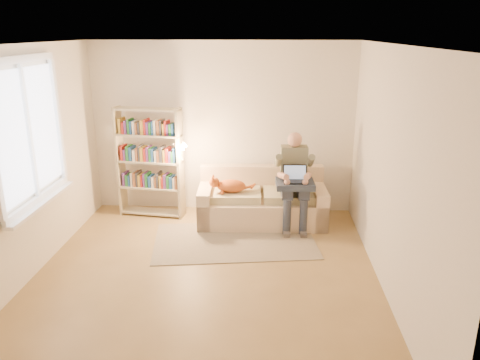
# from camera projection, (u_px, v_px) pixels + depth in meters

# --- Properties ---
(floor) EXTENTS (4.50, 4.50, 0.00)m
(floor) POSITION_uv_depth(u_px,v_px,m) (205.00, 278.00, 5.41)
(floor) COLOR olive
(floor) RESTS_ON ground
(ceiling) EXTENTS (4.00, 4.50, 0.02)m
(ceiling) POSITION_uv_depth(u_px,v_px,m) (199.00, 44.00, 4.61)
(ceiling) COLOR white
(ceiling) RESTS_ON wall_back
(wall_left) EXTENTS (0.02, 4.50, 2.60)m
(wall_left) POSITION_uv_depth(u_px,v_px,m) (21.00, 167.00, 5.13)
(wall_left) COLOR silver
(wall_left) RESTS_ON floor
(wall_right) EXTENTS (0.02, 4.50, 2.60)m
(wall_right) POSITION_uv_depth(u_px,v_px,m) (392.00, 174.00, 4.89)
(wall_right) COLOR silver
(wall_right) RESTS_ON floor
(wall_back) EXTENTS (4.00, 0.02, 2.60)m
(wall_back) POSITION_uv_depth(u_px,v_px,m) (222.00, 128.00, 7.15)
(wall_back) COLOR silver
(wall_back) RESTS_ON floor
(wall_front) EXTENTS (4.00, 0.02, 2.60)m
(wall_front) POSITION_uv_depth(u_px,v_px,m) (151.00, 275.00, 2.87)
(wall_front) COLOR silver
(wall_front) RESTS_ON floor
(window) EXTENTS (0.12, 1.52, 1.69)m
(window) POSITION_uv_depth(u_px,v_px,m) (34.00, 156.00, 5.29)
(window) COLOR white
(window) RESTS_ON wall_left
(sofa) EXTENTS (1.89, 0.91, 0.79)m
(sofa) POSITION_uv_depth(u_px,v_px,m) (262.00, 203.00, 6.93)
(sofa) COLOR beige
(sofa) RESTS_ON floor
(person) EXTENTS (0.40, 0.63, 1.36)m
(person) POSITION_uv_depth(u_px,v_px,m) (294.00, 175.00, 6.64)
(person) COLOR slate
(person) RESTS_ON sofa
(cat) EXTENTS (0.64, 0.24, 0.23)m
(cat) POSITION_uv_depth(u_px,v_px,m) (231.00, 185.00, 6.73)
(cat) COLOR orange
(cat) RESTS_ON sofa
(blanket) EXTENTS (0.55, 0.45, 0.09)m
(blanket) POSITION_uv_depth(u_px,v_px,m) (293.00, 184.00, 6.54)
(blanket) COLOR #273145
(blanket) RESTS_ON person
(laptop) EXTENTS (0.34, 0.28, 0.29)m
(laptop) POSITION_uv_depth(u_px,v_px,m) (294.00, 177.00, 6.52)
(laptop) COLOR black
(laptop) RESTS_ON blanket
(bookshelf) EXTENTS (1.10, 0.44, 1.67)m
(bookshelf) POSITION_uv_depth(u_px,v_px,m) (150.00, 157.00, 6.99)
(bookshelf) COLOR #B8AE8B
(bookshelf) RESTS_ON floor
(rug) EXTENTS (2.31, 1.56, 0.01)m
(rug) POSITION_uv_depth(u_px,v_px,m) (235.00, 241.00, 6.35)
(rug) COLOR gray
(rug) RESTS_ON floor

